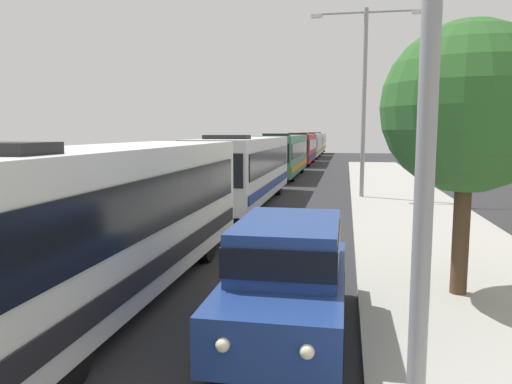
# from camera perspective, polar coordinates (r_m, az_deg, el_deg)

# --- Properties ---
(bus_lead) EXTENTS (2.58, 11.06, 3.21)m
(bus_lead) POSITION_cam_1_polar(r_m,az_deg,el_deg) (10.09, -16.86, -2.67)
(bus_lead) COLOR silver
(bus_lead) RESTS_ON ground_plane
(bus_second_in_line) EXTENTS (2.58, 11.86, 3.21)m
(bus_second_in_line) POSITION_cam_1_polar(r_m,az_deg,el_deg) (22.70, -1.27, 2.91)
(bus_second_in_line) COLOR silver
(bus_second_in_line) RESTS_ON ground_plane
(bus_middle) EXTENTS (2.58, 12.35, 3.21)m
(bus_middle) POSITION_cam_1_polar(r_m,az_deg,el_deg) (36.46, 3.20, 4.48)
(bus_middle) COLOR #33724C
(bus_middle) RESTS_ON ground_plane
(bus_fourth_in_line) EXTENTS (2.58, 10.86, 3.21)m
(bus_fourth_in_line) POSITION_cam_1_polar(r_m,az_deg,el_deg) (50.35, 5.22, 5.18)
(bus_fourth_in_line) COLOR maroon
(bus_fourth_in_line) RESTS_ON ground_plane
(bus_rear) EXTENTS (2.58, 11.64, 3.21)m
(bus_rear) POSITION_cam_1_polar(r_m,az_deg,el_deg) (63.18, 6.30, 5.55)
(bus_rear) COLOR silver
(bus_rear) RESTS_ON ground_plane
(bus_tail_end) EXTENTS (2.58, 12.09, 3.21)m
(bus_tail_end) POSITION_cam_1_polar(r_m,az_deg,el_deg) (77.12, 7.07, 5.81)
(bus_tail_end) COLOR silver
(bus_tail_end) RESTS_ON ground_plane
(white_suv) EXTENTS (1.86, 4.61, 1.90)m
(white_suv) POSITION_cam_1_polar(r_m,az_deg,el_deg) (8.13, 3.71, -9.45)
(white_suv) COLOR navy
(white_suv) RESTS_ON ground_plane
(streetlamp_mid) EXTENTS (5.24, 0.28, 8.99)m
(streetlamp_mid) POSITION_cam_1_polar(r_m,az_deg,el_deg) (24.55, 12.56, 12.07)
(streetlamp_mid) COLOR gray
(streetlamp_mid) RESTS_ON sidewalk
(roadside_tree) EXTENTS (3.27, 3.27, 5.28)m
(roadside_tree) POSITION_cam_1_polar(r_m,az_deg,el_deg) (10.23, 23.49, 8.95)
(roadside_tree) COLOR #4C3823
(roadside_tree) RESTS_ON sidewalk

